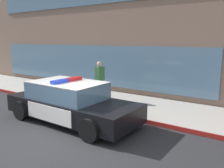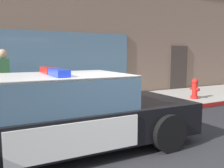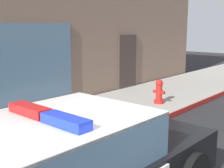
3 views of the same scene
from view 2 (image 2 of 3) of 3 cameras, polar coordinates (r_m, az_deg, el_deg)
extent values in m
plane|color=#262628|center=(4.18, 9.62, -17.73)|extent=(48.00, 48.00, 0.00)
cube|color=#A39E93|center=(7.55, -9.65, -5.90)|extent=(48.00, 3.01, 0.15)
cube|color=maroon|center=(6.18, -4.97, -8.72)|extent=(28.80, 0.04, 0.14)
cube|color=#382D28|center=(11.77, 14.98, 3.33)|extent=(1.00, 0.08, 2.10)
cube|color=black|center=(4.61, -10.62, -8.76)|extent=(4.88, 1.95, 0.60)
cube|color=silver|center=(5.22, 5.88, -4.97)|extent=(1.68, 1.85, 0.05)
cube|color=silver|center=(5.47, -14.51, -6.38)|extent=(2.03, 0.07, 0.51)
cube|color=silver|center=(3.73, -7.72, -12.52)|extent=(2.03, 0.07, 0.51)
cube|color=yellow|center=(5.49, -14.55, -6.34)|extent=(0.22, 0.02, 0.26)
cube|color=slate|center=(4.44, -13.17, -1.91)|extent=(2.55, 1.72, 0.60)
cube|color=silver|center=(4.41, -13.27, 1.82)|extent=(2.55, 1.72, 0.04)
cube|color=red|center=(4.73, -14.31, 3.09)|extent=(0.21, 0.64, 0.11)
cube|color=blue|center=(4.08, -12.13, 2.58)|extent=(0.21, 0.64, 0.11)
cylinder|color=black|center=(6.09, 1.37, -6.34)|extent=(0.68, 0.23, 0.68)
cylinder|color=black|center=(4.62, 12.84, -10.88)|extent=(0.68, 0.23, 0.68)
cylinder|color=red|center=(9.37, 18.40, -2.89)|extent=(0.28, 0.28, 0.10)
cylinder|color=red|center=(9.33, 18.47, -1.22)|extent=(0.19, 0.19, 0.45)
sphere|color=red|center=(9.29, 18.53, 0.56)|extent=(0.22, 0.22, 0.22)
cylinder|color=#B21E19|center=(9.29, 18.55, 1.03)|extent=(0.06, 0.06, 0.05)
cylinder|color=#B21E19|center=(9.23, 19.13, -1.19)|extent=(0.09, 0.10, 0.09)
cylinder|color=#B21E19|center=(9.42, 17.83, -0.98)|extent=(0.09, 0.10, 0.09)
cylinder|color=#B21E19|center=(9.44, 19.08, -1.26)|extent=(0.10, 0.12, 0.12)
cylinder|color=#23232D|center=(6.95, -23.37, -3.29)|extent=(0.28, 0.28, 0.85)
cube|color=#336638|center=(6.86, -23.67, 2.76)|extent=(0.26, 0.40, 0.62)
sphere|color=tan|center=(6.85, -23.84, 6.35)|extent=(0.24, 0.24, 0.24)
camera|label=1|loc=(7.09, 73.62, 10.58)|focal=37.28mm
camera|label=3|loc=(1.86, -63.29, 25.49)|focal=49.63mm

